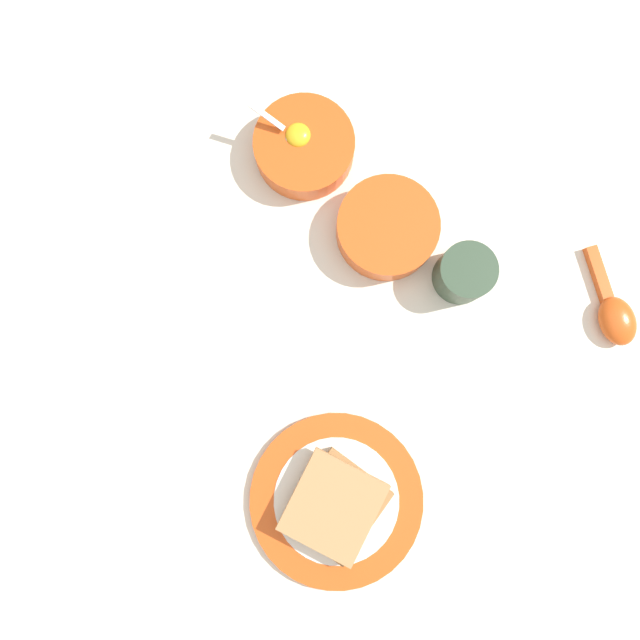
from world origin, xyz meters
TOP-DOWN VIEW (x-y plane):
  - ground_plane at (0.00, 0.00)m, footprint 3.00×3.00m
  - egg_bowl at (0.13, -0.25)m, footprint 0.13×0.13m
  - toast_plate at (0.22, 0.21)m, footprint 0.22×0.22m
  - toast_sandwich at (0.22, 0.21)m, footprint 0.15×0.15m
  - soup_spoon at (-0.20, 0.08)m, footprint 0.05×0.14m
  - congee_bowl at (0.06, -0.11)m, footprint 0.13×0.13m
  - drinking_cup at (-0.02, -0.03)m, footprint 0.07×0.07m

SIDE VIEW (x-z plane):
  - ground_plane at x=0.00m, z-range 0.00..0.00m
  - toast_plate at x=0.22m, z-range 0.00..0.01m
  - soup_spoon at x=-0.20m, z-range 0.00..0.03m
  - egg_bowl at x=0.13m, z-range -0.01..0.06m
  - congee_bowl at x=0.06m, z-range 0.00..0.05m
  - toast_sandwich at x=0.22m, z-range 0.01..0.04m
  - drinking_cup at x=-0.02m, z-range 0.00..0.06m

